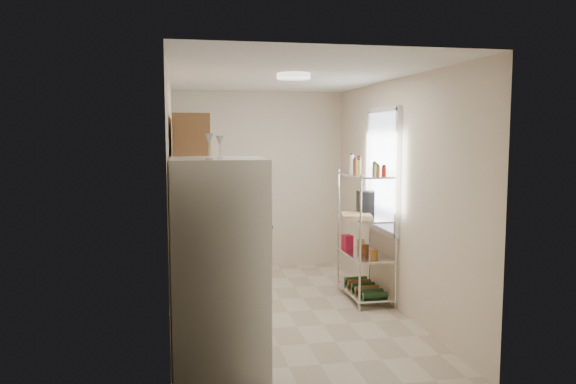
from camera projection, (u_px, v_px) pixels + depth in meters
name	position (u px, v px, depth m)	size (l,w,h in m)	color
room	(288.00, 197.00, 6.14)	(2.52, 4.42, 2.62)	beige
counter_run	(203.00, 267.00, 6.48)	(0.63, 3.51, 0.90)	#BB804F
upper_cabinets	(189.00, 150.00, 5.99)	(0.33, 2.20, 0.72)	#BB804F
range_hood	(193.00, 183.00, 6.82)	(0.50, 0.60, 0.12)	#B7BABC
window	(383.00, 170.00, 6.69)	(0.06, 1.00, 1.46)	white
bakers_rack	(366.00, 208.00, 6.64)	(0.45, 0.90, 1.73)	silver
ceiling_dome	(293.00, 76.00, 5.72)	(0.34, 0.34, 0.06)	white
refrigerator	(219.00, 270.00, 4.48)	(0.74, 0.74, 1.80)	white
wine_glass_a	(209.00, 146.00, 4.19)	(0.07, 0.07, 0.19)	silver
wine_glass_b	(220.00, 147.00, 4.35)	(0.06, 0.06, 0.18)	silver
rice_cooker	(197.00, 222.00, 6.23)	(0.26, 0.26, 0.21)	silver
frying_pan_large	(199.00, 221.00, 6.84)	(0.29, 0.29, 0.05)	black
frying_pan_small	(203.00, 219.00, 7.03)	(0.23, 0.23, 0.05)	black
cutting_board	(356.00, 215.00, 6.66)	(0.34, 0.44, 0.03)	tan
espresso_machine	(365.00, 202.00, 6.84)	(0.17, 0.26, 0.30)	black
storage_bag	(347.00, 242.00, 7.00)	(0.10, 0.15, 0.17)	#A5142D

